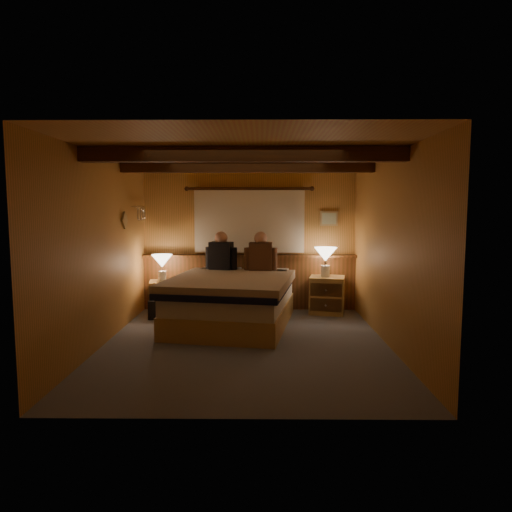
{
  "coord_description": "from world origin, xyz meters",
  "views": [
    {
      "loc": [
        0.19,
        -5.68,
        1.72
      ],
      "look_at": [
        0.13,
        0.4,
        1.09
      ],
      "focal_mm": 32.0,
      "sensor_mm": 36.0,
      "label": 1
    }
  ],
  "objects_px": {
    "person_left": "(221,254)",
    "duffel_bag": "(166,308)",
    "bed": "(232,300)",
    "nightstand_right": "(327,295)",
    "lamp_left": "(162,263)",
    "person_right": "(261,255)",
    "nightstand_left": "(165,297)",
    "lamp_right": "(326,256)"
  },
  "relations": [
    {
      "from": "bed",
      "to": "lamp_left",
      "type": "relative_size",
      "value": 5.49
    },
    {
      "from": "lamp_right",
      "to": "duffel_bag",
      "type": "bearing_deg",
      "value": -171.91
    },
    {
      "from": "person_right",
      "to": "nightstand_left",
      "type": "bearing_deg",
      "value": -178.98
    },
    {
      "from": "lamp_right",
      "to": "bed",
      "type": "bearing_deg",
      "value": -151.42
    },
    {
      "from": "person_left",
      "to": "nightstand_left",
      "type": "bearing_deg",
      "value": -166.09
    },
    {
      "from": "bed",
      "to": "person_right",
      "type": "xyz_separation_m",
      "value": [
        0.42,
        0.66,
        0.6
      ]
    },
    {
      "from": "nightstand_left",
      "to": "duffel_bag",
      "type": "relative_size",
      "value": 1.15
    },
    {
      "from": "lamp_right",
      "to": "nightstand_left",
      "type": "bearing_deg",
      "value": -178.84
    },
    {
      "from": "nightstand_left",
      "to": "nightstand_right",
      "type": "relative_size",
      "value": 0.88
    },
    {
      "from": "lamp_left",
      "to": "person_left",
      "type": "xyz_separation_m",
      "value": [
        0.96,
        0.04,
        0.14
      ]
    },
    {
      "from": "nightstand_right",
      "to": "lamp_right",
      "type": "xyz_separation_m",
      "value": [
        -0.04,
        -0.01,
        0.64
      ]
    },
    {
      "from": "person_left",
      "to": "duffel_bag",
      "type": "distance_m",
      "value": 1.23
    },
    {
      "from": "duffel_bag",
      "to": "bed",
      "type": "bearing_deg",
      "value": -21.91
    },
    {
      "from": "person_right",
      "to": "bed",
      "type": "bearing_deg",
      "value": -117.93
    },
    {
      "from": "duffel_bag",
      "to": "lamp_left",
      "type": "bearing_deg",
      "value": 110.93
    },
    {
      "from": "nightstand_left",
      "to": "duffel_bag",
      "type": "xyz_separation_m",
      "value": [
        0.07,
        -0.31,
        -0.12
      ]
    },
    {
      "from": "nightstand_left",
      "to": "lamp_right",
      "type": "height_order",
      "value": "lamp_right"
    },
    {
      "from": "lamp_left",
      "to": "person_left",
      "type": "relative_size",
      "value": 0.68
    },
    {
      "from": "lamp_left",
      "to": "lamp_right",
      "type": "bearing_deg",
      "value": 2.0
    },
    {
      "from": "lamp_right",
      "to": "person_right",
      "type": "relative_size",
      "value": 0.75
    },
    {
      "from": "lamp_right",
      "to": "nightstand_right",
      "type": "bearing_deg",
      "value": 20.5
    },
    {
      "from": "lamp_right",
      "to": "person_left",
      "type": "relative_size",
      "value": 0.75
    },
    {
      "from": "nightstand_left",
      "to": "person_right",
      "type": "distance_m",
      "value": 1.72
    },
    {
      "from": "lamp_left",
      "to": "bed",
      "type": "bearing_deg",
      "value": -31.0
    },
    {
      "from": "bed",
      "to": "duffel_bag",
      "type": "relative_size",
      "value": 4.89
    },
    {
      "from": "bed",
      "to": "person_left",
      "type": "distance_m",
      "value": 0.99
    },
    {
      "from": "bed",
      "to": "person_right",
      "type": "height_order",
      "value": "person_right"
    },
    {
      "from": "bed",
      "to": "nightstand_right",
      "type": "bearing_deg",
      "value": 38.41
    },
    {
      "from": "nightstand_left",
      "to": "lamp_left",
      "type": "xyz_separation_m",
      "value": [
        -0.03,
        -0.04,
        0.58
      ]
    },
    {
      "from": "lamp_left",
      "to": "person_right",
      "type": "height_order",
      "value": "person_right"
    },
    {
      "from": "bed",
      "to": "lamp_right",
      "type": "height_order",
      "value": "lamp_right"
    },
    {
      "from": "person_right",
      "to": "person_left",
      "type": "bearing_deg",
      "value": 176.24
    },
    {
      "from": "lamp_left",
      "to": "duffel_bag",
      "type": "xyz_separation_m",
      "value": [
        0.1,
        -0.27,
        -0.69
      ]
    },
    {
      "from": "bed",
      "to": "duffel_bag",
      "type": "height_order",
      "value": "bed"
    },
    {
      "from": "nightstand_right",
      "to": "lamp_left",
      "type": "xyz_separation_m",
      "value": [
        -2.69,
        -0.11,
        0.54
      ]
    },
    {
      "from": "nightstand_right",
      "to": "lamp_left",
      "type": "distance_m",
      "value": 2.75
    },
    {
      "from": "person_right",
      "to": "duffel_bag",
      "type": "height_order",
      "value": "person_right"
    },
    {
      "from": "nightstand_right",
      "to": "person_left",
      "type": "relative_size",
      "value": 1.0
    },
    {
      "from": "lamp_left",
      "to": "duffel_bag",
      "type": "distance_m",
      "value": 0.75
    },
    {
      "from": "nightstand_left",
      "to": "nightstand_right",
      "type": "bearing_deg",
      "value": -9.36
    },
    {
      "from": "bed",
      "to": "lamp_right",
      "type": "xyz_separation_m",
      "value": [
        1.47,
        0.8,
        0.56
      ]
    },
    {
      "from": "person_right",
      "to": "lamp_left",
      "type": "bearing_deg",
      "value": -177.49
    }
  ]
}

